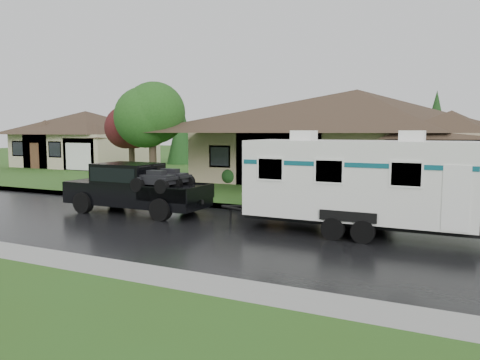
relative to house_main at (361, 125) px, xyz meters
name	(u,v)px	position (x,y,z in m)	size (l,w,h in m)	color
ground	(218,219)	(-2.29, -13.84, -3.59)	(140.00, 140.00, 0.00)	#32581B
road	(189,229)	(-2.29, -15.84, -3.59)	(140.00, 8.00, 0.01)	black
curb	(244,208)	(-2.29, -11.59, -3.52)	(140.00, 0.50, 0.15)	gray
lawn	(328,179)	(-2.29, 1.16, -3.52)	(140.00, 26.00, 0.15)	#32581B
house_main	(361,125)	(0.00, 0.00, 0.00)	(19.44, 10.80, 6.90)	tan
house_far	(87,134)	(-24.07, 2.02, -0.62)	(10.80, 8.64, 5.80)	#C3B391
tree_left_green	(152,114)	(-9.66, -7.88, 0.55)	(3.48, 3.48, 5.76)	#382B1E
tree_red	(131,127)	(-12.67, -5.97, -0.10)	(2.92, 2.92, 4.83)	#382B1E
shrub_row	(336,180)	(-0.29, -4.54, -2.94)	(13.60, 1.00, 1.00)	#143814
pickup_truck	(134,186)	(-5.92, -14.17, -2.54)	(5.91, 2.25, 1.97)	black
travel_trailer	(357,180)	(2.89, -14.17, -1.86)	(7.29, 2.56, 3.27)	white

